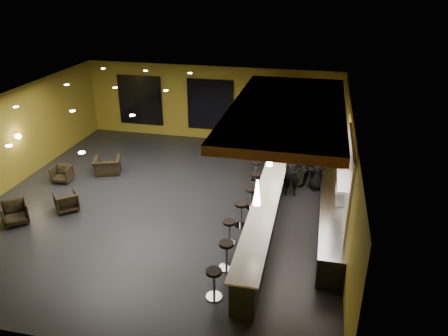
% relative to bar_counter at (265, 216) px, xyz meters
% --- Properties ---
extents(floor, '(12.00, 13.00, 0.10)m').
position_rel_bar_counter_xyz_m(floor, '(-3.65, 1.00, -0.55)').
color(floor, black).
rests_on(floor, ground).
extents(ceiling, '(12.00, 13.00, 0.10)m').
position_rel_bar_counter_xyz_m(ceiling, '(-3.65, 1.00, 3.05)').
color(ceiling, black).
extents(wall_back, '(12.00, 0.10, 3.50)m').
position_rel_bar_counter_xyz_m(wall_back, '(-3.65, 7.55, 1.25)').
color(wall_back, olive).
rests_on(wall_back, floor).
extents(wall_front, '(12.00, 0.10, 3.50)m').
position_rel_bar_counter_xyz_m(wall_front, '(-3.65, -5.55, 1.25)').
color(wall_front, olive).
rests_on(wall_front, floor).
extents(wall_left, '(0.10, 13.00, 3.50)m').
position_rel_bar_counter_xyz_m(wall_left, '(-9.70, 1.00, 1.25)').
color(wall_left, olive).
rests_on(wall_left, floor).
extents(wall_right, '(0.10, 13.00, 3.50)m').
position_rel_bar_counter_xyz_m(wall_right, '(2.40, 1.00, 1.25)').
color(wall_right, olive).
rests_on(wall_right, floor).
extents(wood_soffit, '(3.60, 8.00, 0.28)m').
position_rel_bar_counter_xyz_m(wood_soffit, '(0.35, 2.00, 2.86)').
color(wood_soffit, '#A85A31').
rests_on(wood_soffit, ceiling).
extents(window_left, '(2.20, 0.06, 2.40)m').
position_rel_bar_counter_xyz_m(window_left, '(-7.15, 7.44, 1.20)').
color(window_left, black).
rests_on(window_left, wall_back).
extents(window_center, '(2.20, 0.06, 2.40)m').
position_rel_bar_counter_xyz_m(window_center, '(-3.65, 7.44, 1.20)').
color(window_center, black).
rests_on(window_center, wall_back).
extents(window_right, '(2.20, 0.06, 2.40)m').
position_rel_bar_counter_xyz_m(window_right, '(-0.65, 7.44, 1.20)').
color(window_right, black).
rests_on(window_right, wall_back).
extents(tile_backsplash, '(0.06, 3.20, 2.40)m').
position_rel_bar_counter_xyz_m(tile_backsplash, '(2.31, 0.00, 1.50)').
color(tile_backsplash, white).
rests_on(tile_backsplash, wall_right).
extents(bar_counter, '(0.60, 8.00, 1.00)m').
position_rel_bar_counter_xyz_m(bar_counter, '(0.00, 0.00, 0.00)').
color(bar_counter, black).
rests_on(bar_counter, floor).
extents(bar_top, '(0.78, 8.10, 0.05)m').
position_rel_bar_counter_xyz_m(bar_top, '(0.00, 0.00, 0.52)').
color(bar_top, white).
rests_on(bar_top, bar_counter).
extents(prep_counter, '(0.70, 6.00, 0.86)m').
position_rel_bar_counter_xyz_m(prep_counter, '(2.00, 0.50, -0.07)').
color(prep_counter, black).
rests_on(prep_counter, floor).
extents(prep_top, '(0.72, 6.00, 0.03)m').
position_rel_bar_counter_xyz_m(prep_top, '(2.00, 0.50, 0.39)').
color(prep_top, silver).
rests_on(prep_top, prep_counter).
extents(wall_shelf_lower, '(0.30, 1.50, 0.03)m').
position_rel_bar_counter_xyz_m(wall_shelf_lower, '(2.17, -0.20, 1.10)').
color(wall_shelf_lower, silver).
rests_on(wall_shelf_lower, wall_right).
extents(wall_shelf_upper, '(0.30, 1.50, 0.03)m').
position_rel_bar_counter_xyz_m(wall_shelf_upper, '(2.17, -0.20, 1.55)').
color(wall_shelf_upper, silver).
rests_on(wall_shelf_upper, wall_right).
extents(column, '(0.60, 0.60, 3.50)m').
position_rel_bar_counter_xyz_m(column, '(0.00, 4.60, 1.25)').
color(column, '#925A20').
rests_on(column, floor).
extents(wall_sconce, '(0.22, 0.22, 0.22)m').
position_rel_bar_counter_xyz_m(wall_sconce, '(-9.53, 1.50, 1.30)').
color(wall_sconce, '#FFE5B2').
rests_on(wall_sconce, wall_left).
extents(pendant_0, '(0.20, 0.20, 0.70)m').
position_rel_bar_counter_xyz_m(pendant_0, '(0.00, -2.00, 1.85)').
color(pendant_0, white).
rests_on(pendant_0, wood_soffit).
extents(pendant_1, '(0.20, 0.20, 0.70)m').
position_rel_bar_counter_xyz_m(pendant_1, '(0.00, 0.50, 1.85)').
color(pendant_1, white).
rests_on(pendant_1, wood_soffit).
extents(pendant_2, '(0.20, 0.20, 0.70)m').
position_rel_bar_counter_xyz_m(pendant_2, '(0.00, 3.00, 1.85)').
color(pendant_2, white).
rests_on(pendant_2, wood_soffit).
extents(staff_a, '(0.67, 0.49, 1.70)m').
position_rel_bar_counter_xyz_m(staff_a, '(0.60, 2.52, 0.35)').
color(staff_a, black).
rests_on(staff_a, floor).
extents(staff_b, '(1.03, 0.90, 1.77)m').
position_rel_bar_counter_xyz_m(staff_b, '(1.24, 3.09, 0.39)').
color(staff_b, black).
rests_on(staff_b, floor).
extents(staff_c, '(0.89, 0.72, 1.57)m').
position_rel_bar_counter_xyz_m(staff_c, '(1.51, 3.20, 0.29)').
color(staff_c, black).
rests_on(staff_c, floor).
extents(armchair_a, '(1.11, 1.11, 0.73)m').
position_rel_bar_counter_xyz_m(armchair_a, '(-7.90, -1.36, -0.14)').
color(armchair_a, black).
rests_on(armchair_a, floor).
extents(armchair_b, '(1.02, 1.03, 0.67)m').
position_rel_bar_counter_xyz_m(armchair_b, '(-6.73, -0.25, -0.17)').
color(armchair_b, black).
rests_on(armchair_b, floor).
extents(armchair_c, '(0.74, 0.76, 0.63)m').
position_rel_bar_counter_xyz_m(armchair_c, '(-8.08, 1.67, -0.19)').
color(armchair_c, black).
rests_on(armchair_c, floor).
extents(armchair_d, '(1.26, 1.18, 0.66)m').
position_rel_bar_counter_xyz_m(armchair_d, '(-6.71, 2.74, -0.17)').
color(armchair_d, black).
rests_on(armchair_d, floor).
extents(bar_stool_0, '(0.42, 0.42, 0.83)m').
position_rel_bar_counter_xyz_m(bar_stool_0, '(-0.80, -3.38, 0.03)').
color(bar_stool_0, silver).
rests_on(bar_stool_0, floor).
extents(bar_stool_1, '(0.42, 0.42, 0.84)m').
position_rel_bar_counter_xyz_m(bar_stool_1, '(-0.75, -2.17, 0.04)').
color(bar_stool_1, silver).
rests_on(bar_stool_1, floor).
extents(bar_stool_2, '(0.39, 0.39, 0.77)m').
position_rel_bar_counter_xyz_m(bar_stool_2, '(-0.93, -0.99, -0.01)').
color(bar_stool_2, silver).
rests_on(bar_stool_2, floor).
extents(bar_stool_3, '(0.43, 0.43, 0.84)m').
position_rel_bar_counter_xyz_m(bar_stool_3, '(-0.77, 0.03, 0.04)').
color(bar_stool_3, silver).
rests_on(bar_stool_3, floor).
extents(bar_stool_4, '(0.38, 0.38, 0.75)m').
position_rel_bar_counter_xyz_m(bar_stool_4, '(-0.65, 1.23, -0.02)').
color(bar_stool_4, silver).
rests_on(bar_stool_4, floor).
extents(bar_stool_5, '(0.41, 0.41, 0.80)m').
position_rel_bar_counter_xyz_m(bar_stool_5, '(-0.66, 2.32, 0.01)').
color(bar_stool_5, silver).
rests_on(bar_stool_5, floor).
extents(bar_stool_6, '(0.40, 0.40, 0.79)m').
position_rel_bar_counter_xyz_m(bar_stool_6, '(-0.80, 3.40, 0.01)').
color(bar_stool_6, silver).
rests_on(bar_stool_6, floor).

